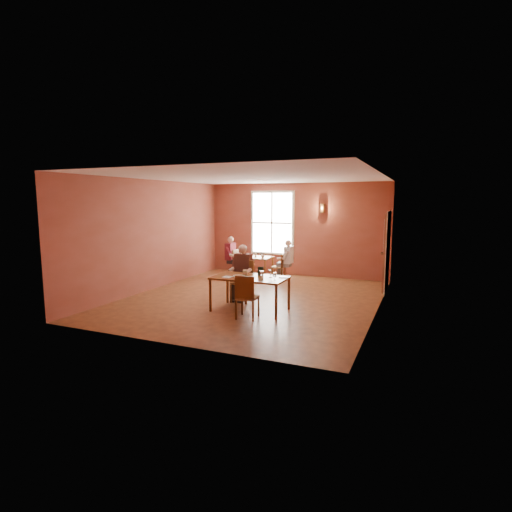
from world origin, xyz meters
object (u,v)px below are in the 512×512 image
at_px(chair_empty, 247,296).
at_px(diner_white, 279,260).
at_px(chair_diner_white, 278,266).
at_px(chair_diner_maroon, 240,263).
at_px(diner_main, 241,275).
at_px(second_table, 259,267).
at_px(main_table, 250,294).
at_px(chair_diner_main, 242,281).
at_px(diner_maroon, 240,257).

height_order(chair_empty, diner_white, diner_white).
relative_size(chair_empty, chair_diner_white, 1.12).
bearing_deg(chair_diner_maroon, chair_empty, 27.02).
bearing_deg(diner_main, chair_diner_maroon, -64.38).
relative_size(second_table, chair_diner_white, 0.92).
relative_size(chair_diner_white, diner_white, 0.69).
bearing_deg(chair_diner_white, chair_diner_maroon, 90.00).
bearing_deg(diner_white, main_table, -170.59).
relative_size(second_table, diner_white, 0.63).
height_order(diner_main, diner_white, diner_main).
height_order(chair_diner_white, diner_white, diner_white).
xyz_separation_m(chair_diner_main, chair_diner_maroon, (-1.43, 2.94, -0.06)).
bearing_deg(main_table, second_table, 109.55).
height_order(chair_empty, chair_diner_maroon, chair_empty).
bearing_deg(main_table, chair_diner_white, 99.87).
relative_size(main_table, diner_white, 1.36).
distance_m(main_table, chair_diner_maroon, 4.08).
bearing_deg(diner_main, diner_white, -88.17).
xyz_separation_m(diner_white, diner_maroon, (-1.36, 0.00, 0.03)).
bearing_deg(second_table, chair_diner_main, -75.24).
height_order(main_table, chair_diner_main, chair_diner_main).
xyz_separation_m(diner_main, chair_diner_white, (-0.13, 2.97, -0.25)).
height_order(diner_white, chair_diner_maroon, diner_white).
relative_size(chair_empty, chair_diner_maroon, 1.06).
relative_size(diner_main, chair_diner_maroon, 1.51).
xyz_separation_m(chair_diner_main, diner_maroon, (-1.46, 2.94, 0.13)).
relative_size(second_table, chair_diner_maroon, 0.87).
height_order(second_table, chair_diner_white, chair_diner_white).
height_order(main_table, diner_main, diner_main).
relative_size(main_table, second_table, 2.15).
distance_m(chair_empty, chair_diner_maroon, 4.65).
bearing_deg(diner_white, diner_maroon, 90.00).
distance_m(diner_main, chair_empty, 1.37).
xyz_separation_m(second_table, chair_diner_white, (0.65, 0.00, 0.08)).
relative_size(main_table, chair_empty, 1.76).
xyz_separation_m(chair_diner_main, second_table, (-0.78, 2.94, -0.16)).
bearing_deg(main_table, chair_empty, -71.21).
xyz_separation_m(chair_diner_white, chair_diner_maroon, (-1.30, 0.00, 0.02)).
bearing_deg(chair_diner_white, second_table, 90.00).
height_order(diner_main, chair_empty, diner_main).
bearing_deg(main_table, chair_diner_main, 127.57).
distance_m(main_table, diner_main, 0.84).
distance_m(diner_white, chair_diner_maroon, 1.34).
relative_size(main_table, chair_diner_maroon, 1.87).
relative_size(chair_empty, second_table, 1.22).
bearing_deg(chair_diner_maroon, second_table, 90.00).
bearing_deg(main_table, diner_white, 99.41).
distance_m(chair_diner_maroon, diner_maroon, 0.19).
relative_size(chair_diner_main, chair_empty, 1.08).
bearing_deg(diner_white, chair_empty, -169.30).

